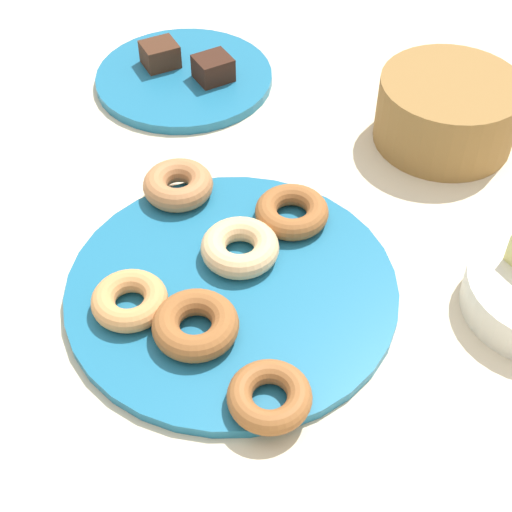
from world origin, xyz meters
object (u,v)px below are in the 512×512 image
Objects in this scene: brownie_near at (160,54)px; donut_5 at (269,396)px; donut_plate at (232,289)px; basket at (447,111)px; donut_2 at (240,248)px; donut_4 at (130,300)px; cake_plate at (184,78)px; donut_3 at (178,185)px; brownie_far at (213,68)px; donut_1 at (196,325)px; donut_0 at (292,212)px.

donut_5 is at bearing -14.41° from brownie_near.
donut_plate is 7.31× the size of brownie_near.
basket is at bearing 38.48° from brownie_near.
donut_2 is at bearing -78.34° from basket.
donut_5 is at bearing -20.12° from donut_2.
donut_4 is (0.01, -0.14, -0.00)m from donut_2.
brownie_near reaches higher than cake_plate.
donut_2 is at bearing 6.82° from donut_3.
donut_5 is (0.15, -0.04, 0.02)m from donut_plate.
brownie_far is (0.03, 0.03, 0.02)m from cake_plate.
brownie_far is (0.07, 0.05, 0.00)m from brownie_near.
donut_1 is 1.10× the size of donut_4.
donut_4 is at bearing -101.90° from donut_plate.
donut_1 is at bearing -60.50° from donut_0.
basket is at bearing 105.66° from donut_plate.
donut_4 is 0.31× the size of cake_plate.
brownie_far reaches higher than donut_plate.
donut_0 is at bearing -9.84° from brownie_far.
donut_0 is 0.27m from basket.
donut_0 is (-0.06, 0.11, 0.02)m from donut_plate.
donut_3 is 0.31m from donut_5.
donut_3 is at bearing -36.62° from brownie_far.
cake_plate is 0.05m from brownie_near.
donut_1 is 0.35× the size of cake_plate.
donut_4 is 0.18m from donut_5.
donut_3 is 0.33× the size of cake_plate.
donut_5 is 0.57m from cake_plate.
basket is (-0.07, 0.34, 0.02)m from donut_2.
cake_plate is (-0.37, 0.24, -0.02)m from donut_4.
brownie_far is at bearing 158.58° from donut_5.
donut_2 is at bearing -15.75° from cake_plate.
donut_4 is 1.63× the size of brownie_near.
brownie_far reaches higher than donut_5.
brownie_far is (-0.33, 0.13, 0.00)m from donut_2.
cake_plate is 0.38m from basket.
brownie_near is at bearing 165.59° from donut_5.
brownie_near is at bearing 168.32° from donut_2.
donut_2 is at bearing 129.27° from donut_1.
donut_2 reaches higher than donut_4.
donut_2 is at bearing 94.47° from donut_4.
basket is (-0.10, 0.37, 0.04)m from donut_plate.
donut_4 is 0.44× the size of basket.
donut_1 is at bearing -167.70° from donut_5.
donut_4 is at bearing -28.05° from brownie_near.
donut_5 is at bearing -21.42° from brownie_far.
donut_0 is 1.74× the size of brownie_near.
donut_plate is at bearing -4.56° from donut_3.
donut_plate is 0.08m from donut_1.
donut_plate is at bearing -14.36° from brownie_near.
donut_4 is at bearing -38.45° from brownie_far.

